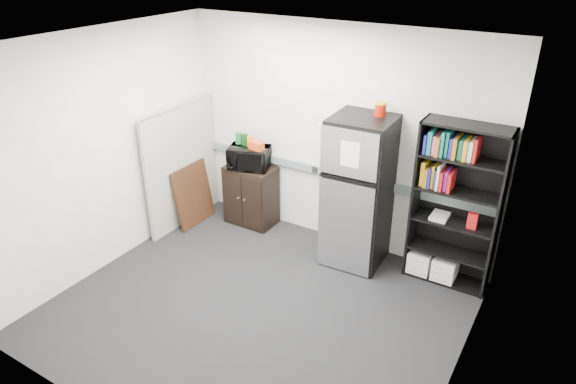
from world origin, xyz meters
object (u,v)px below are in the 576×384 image
object	(u,v)px
cabinet	(251,195)
refrigerator	(359,192)
microwave	(249,158)
bookshelf	(454,203)
cubicle_partition	(182,166)

from	to	relation	value
cabinet	refrigerator	size ratio (longest dim) A/B	0.46
microwave	bookshelf	bearing A→B (deg)	-16.51
bookshelf	microwave	world-z (taller)	bookshelf
microwave	cabinet	bearing A→B (deg)	71.70
bookshelf	cubicle_partition	size ratio (longest dim) A/B	1.14
cubicle_partition	cabinet	bearing A→B (deg)	27.85
bookshelf	cubicle_partition	distance (m)	3.45
bookshelf	microwave	size ratio (longest dim) A/B	3.57
cubicle_partition	cabinet	size ratio (longest dim) A/B	1.99
cabinet	cubicle_partition	bearing A→B (deg)	-152.15
cubicle_partition	refrigerator	world-z (taller)	refrigerator
microwave	cubicle_partition	bearing A→B (deg)	-171.35
microwave	refrigerator	distance (m)	1.57
cabinet	microwave	size ratio (longest dim) A/B	1.57
bookshelf	cabinet	bearing A→B (deg)	-178.56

